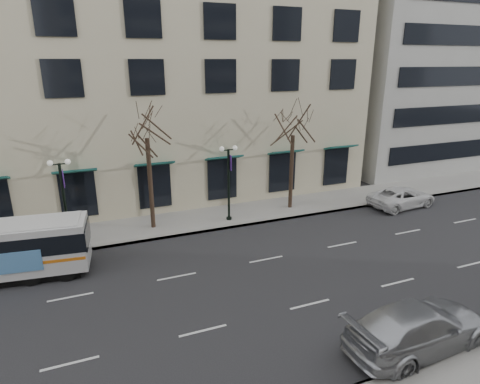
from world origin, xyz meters
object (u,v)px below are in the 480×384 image
tree_far_mid (146,122)px  lamp_post_right (229,180)px  tree_far_right (293,121)px  silver_car (419,327)px  white_pickup (402,197)px  lamp_post_left (64,198)px

tree_far_mid → lamp_post_right: bearing=-6.8°
tree_far_mid → lamp_post_right: (5.01, -0.60, -3.96)m
tree_far_right → lamp_post_right: 6.11m
silver_car → white_pickup: (10.69, 12.40, -0.15)m
lamp_post_right → tree_far_right: bearing=6.9°
white_pickup → lamp_post_right: bearing=76.5°
tree_far_mid → lamp_post_left: bearing=-173.1°
tree_far_right → white_pickup: bearing=-18.0°
lamp_post_left → white_pickup: 23.18m
tree_far_right → silver_car: size_ratio=1.32×
tree_far_mid → lamp_post_left: tree_far_mid is taller
silver_car → white_pickup: 16.37m
lamp_post_left → lamp_post_right: (10.00, 0.00, 0.00)m
lamp_post_left → silver_car: lamp_post_left is taller
tree_far_mid → lamp_post_right: 6.41m
lamp_post_right → white_pickup: 13.33m
tree_far_mid → lamp_post_right: size_ratio=1.64×
tree_far_right → lamp_post_left: size_ratio=1.55×
lamp_post_left → lamp_post_right: same height
lamp_post_left → tree_far_mid: bearing=6.9°
tree_far_mid → tree_far_right: tree_far_mid is taller
lamp_post_right → white_pickup: size_ratio=0.99×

